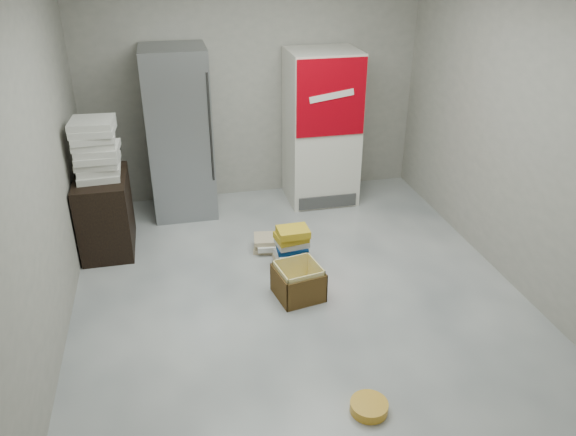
% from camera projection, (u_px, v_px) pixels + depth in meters
% --- Properties ---
extents(ground, '(5.00, 5.00, 0.00)m').
position_uv_depth(ground, '(302.00, 302.00, 5.03)').
color(ground, silver).
rests_on(ground, ground).
extents(room_shell, '(4.04, 5.04, 2.82)m').
position_uv_depth(room_shell, '(305.00, 105.00, 4.22)').
color(room_shell, '#A19C91').
rests_on(room_shell, ground).
extents(steel_fridge, '(0.70, 0.72, 1.90)m').
position_uv_depth(steel_fridge, '(179.00, 134.00, 6.28)').
color(steel_fridge, '#94969B').
rests_on(steel_fridge, ground).
extents(coke_cooler, '(0.80, 0.73, 1.80)m').
position_uv_depth(coke_cooler, '(321.00, 128.00, 6.61)').
color(coke_cooler, silver).
rests_on(coke_cooler, ground).
extents(wood_shelf, '(0.50, 0.80, 0.80)m').
position_uv_depth(wood_shelf, '(106.00, 213.00, 5.73)').
color(wood_shelf, black).
rests_on(wood_shelf, ground).
extents(supply_box_stack, '(0.45, 0.45, 0.58)m').
position_uv_depth(supply_box_stack, '(96.00, 149.00, 5.42)').
color(supply_box_stack, silver).
rests_on(supply_box_stack, wood_shelf).
extents(phonebook_stack_main, '(0.34, 0.30, 0.44)m').
position_uv_depth(phonebook_stack_main, '(292.00, 248.00, 5.46)').
color(phonebook_stack_main, '#A97F52').
rests_on(phonebook_stack_main, ground).
extents(phonebook_stack_side, '(0.39, 0.34, 0.15)m').
position_uv_depth(phonebook_stack_side, '(271.00, 243.00, 5.83)').
color(phonebook_stack_side, tan).
rests_on(phonebook_stack_side, ground).
extents(cardboard_box, '(0.46, 0.46, 0.32)m').
position_uv_depth(cardboard_box, '(298.00, 284.00, 5.06)').
color(cardboard_box, gold).
rests_on(cardboard_box, ground).
extents(bucket_lid, '(0.33, 0.33, 0.07)m').
position_uv_depth(bucket_lid, '(369.00, 407.00, 3.87)').
color(bucket_lid, gold).
rests_on(bucket_lid, ground).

